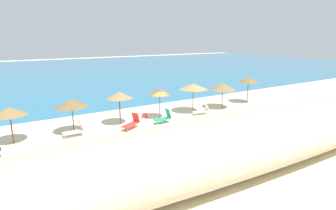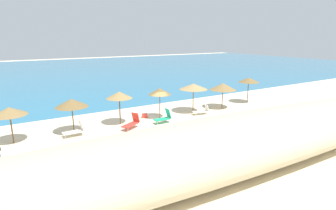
# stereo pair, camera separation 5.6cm
# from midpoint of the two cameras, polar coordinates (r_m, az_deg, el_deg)

# --- Properties ---
(ground_plane) EXTENTS (160.00, 160.00, 0.00)m
(ground_plane) POSITION_cam_midpoint_polar(r_m,az_deg,el_deg) (22.71, -1.73, -4.16)
(ground_plane) COLOR beige
(sea_water) EXTENTS (160.00, 69.51, 0.01)m
(sea_water) POSITION_cam_midpoint_polar(r_m,az_deg,el_deg) (61.30, -21.37, 6.48)
(sea_water) COLOR teal
(sea_water) RESTS_ON ground_plane
(dune_ridge) EXTENTS (45.13, 7.38, 2.94)m
(dune_ridge) POSITION_cam_midpoint_polar(r_m,az_deg,el_deg) (15.26, 13.15, -7.99)
(dune_ridge) COLOR beige
(dune_ridge) RESTS_ON ground_plane
(beach_umbrella_0) EXTENTS (2.27, 2.27, 2.56)m
(beach_umbrella_0) POSITION_cam_midpoint_polar(r_m,az_deg,el_deg) (21.07, -30.37, -1.15)
(beach_umbrella_0) COLOR brown
(beach_umbrella_0) RESTS_ON ground_plane
(beach_umbrella_1) EXTENTS (2.38, 2.38, 2.69)m
(beach_umbrella_1) POSITION_cam_midpoint_polar(r_m,az_deg,el_deg) (21.30, -19.57, 0.42)
(beach_umbrella_1) COLOR brown
(beach_umbrella_1) RESTS_ON ground_plane
(beach_umbrella_2) EXTENTS (2.14, 2.14, 2.80)m
(beach_umbrella_2) POSITION_cam_midpoint_polar(r_m,az_deg,el_deg) (22.50, -10.17, 2.07)
(beach_umbrella_2) COLOR brown
(beach_umbrella_2) RESTS_ON ground_plane
(beach_umbrella_3) EXTENTS (2.00, 2.00, 2.76)m
(beach_umbrella_3) POSITION_cam_midpoint_polar(r_m,az_deg,el_deg) (23.83, -1.70, 2.88)
(beach_umbrella_3) COLOR brown
(beach_umbrella_3) RESTS_ON ground_plane
(beach_umbrella_4) EXTENTS (2.68, 2.68, 2.83)m
(beach_umbrella_4) POSITION_cam_midpoint_polar(r_m,az_deg,el_deg) (25.90, 5.43, 3.90)
(beach_umbrella_4) COLOR brown
(beach_umbrella_4) RESTS_ON ground_plane
(beach_umbrella_5) EXTENTS (2.67, 2.67, 2.59)m
(beach_umbrella_5) POSITION_cam_midpoint_polar(r_m,az_deg,el_deg) (28.01, 11.54, 3.82)
(beach_umbrella_5) COLOR brown
(beach_umbrella_5) RESTS_ON ground_plane
(beach_umbrella_6) EXTENTS (2.25, 2.25, 2.81)m
(beach_umbrella_6) POSITION_cam_midpoint_polar(r_m,az_deg,el_deg) (31.03, 16.67, 5.06)
(beach_umbrella_6) COLOR brown
(beach_umbrella_6) RESTS_ON ground_plane
(lounge_chair_0) EXTENTS (1.48, 0.62, 1.22)m
(lounge_chair_0) POSITION_cam_midpoint_polar(r_m,az_deg,el_deg) (23.01, -0.78, -2.58)
(lounge_chair_0) COLOR #199972
(lounge_chair_0) RESTS_ON ground_plane
(lounge_chair_1) EXTENTS (1.52, 0.73, 1.08)m
(lounge_chair_1) POSITION_cam_midpoint_polar(r_m,az_deg,el_deg) (21.16, -18.84, -5.05)
(lounge_chair_1) COLOR white
(lounge_chair_1) RESTS_ON ground_plane
(lounge_chair_2) EXTENTS (1.61, 0.84, 0.93)m
(lounge_chair_2) POSITION_cam_midpoint_polar(r_m,az_deg,el_deg) (25.77, 7.23, -1.18)
(lounge_chair_2) COLOR white
(lounge_chair_2) RESTS_ON ground_plane
(lounge_chair_3) EXTENTS (1.78, 1.38, 1.19)m
(lounge_chair_3) POSITION_cam_midpoint_polar(r_m,az_deg,el_deg) (21.86, -7.53, -3.66)
(lounge_chair_3) COLOR red
(lounge_chair_3) RESTS_ON ground_plane
(beach_ball) EXTENTS (0.24, 0.24, 0.24)m
(beach_ball) POSITION_cam_midpoint_polar(r_m,az_deg,el_deg) (18.85, -14.37, -8.14)
(beach_ball) COLOR blue
(beach_ball) RESTS_ON ground_plane
(cooler_box) EXTENTS (0.57, 0.47, 0.38)m
(cooler_box) POSITION_cam_midpoint_polar(r_m,az_deg,el_deg) (24.68, -4.88, -2.25)
(cooler_box) COLOR red
(cooler_box) RESTS_ON ground_plane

